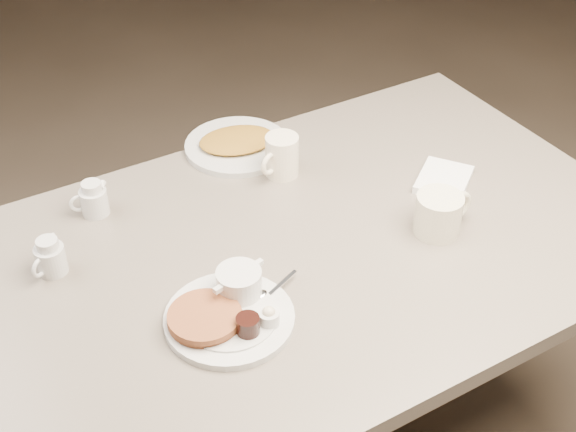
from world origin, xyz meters
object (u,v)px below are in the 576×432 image
coffee_mug_far (281,156)px  creamer_right (93,200)px  creamer_left (50,258)px  main_plate (228,310)px  coffee_mug_near (440,213)px  diner_table (293,306)px  hash_plate (237,144)px

coffee_mug_far → creamer_right: (-0.42, 0.08, -0.01)m
creamer_left → creamer_right: 0.20m
main_plate → coffee_mug_near: coffee_mug_near is taller
coffee_mug_near → coffee_mug_far: coffee_mug_far is taller
main_plate → creamer_left: size_ratio=3.84×
diner_table → hash_plate: size_ratio=4.85×
main_plate → creamer_right: bearing=103.8°
coffee_mug_near → creamer_right: bearing=145.0°
main_plate → hash_plate: bearing=60.9°
coffee_mug_far → creamer_left: size_ratio=1.43×
diner_table → creamer_right: size_ratio=16.23×
diner_table → coffee_mug_near: size_ratio=10.62×
hash_plate → diner_table: bearing=-100.7°
creamer_right → hash_plate: creamer_right is taller
main_plate → coffee_mug_near: bearing=0.8°
diner_table → creamer_right: 0.49m
coffee_mug_near → creamer_right: size_ratio=1.53×
coffee_mug_near → coffee_mug_far: bearing=117.6°
coffee_mug_near → creamer_right: 0.74m
main_plate → creamer_right: size_ratio=3.44×
coffee_mug_near → coffee_mug_far: 0.39m
creamer_left → coffee_mug_far: bearing=6.4°
diner_table → creamer_left: 0.53m
creamer_right → hash_plate: 0.39m
coffee_mug_near → creamer_right: coffee_mug_near is taller
creamer_right → hash_plate: bearing=10.4°
main_plate → coffee_mug_far: bearing=48.2°
coffee_mug_near → hash_plate: bearing=114.0°
creamer_left → coffee_mug_near: bearing=-21.0°
creamer_left → creamer_right: size_ratio=0.90×
coffee_mug_far → creamer_left: bearing=-173.6°
coffee_mug_near → main_plate: bearing=-179.2°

